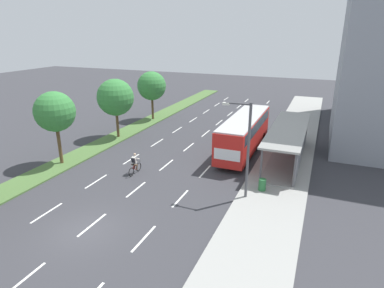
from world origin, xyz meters
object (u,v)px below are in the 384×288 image
object	(u,v)px
bus_shelter	(291,141)
bus	(244,130)
streetlight	(246,144)
trash_bin	(262,185)
median_tree_third	(115,97)
cyclist	(135,164)
median_tree_second	(55,112)
median_tree_fourth	(152,86)

from	to	relation	value
bus_shelter	bus	size ratio (longest dim) A/B	1.07
streetlight	bus	bearing A→B (deg)	103.65
bus_shelter	streetlight	xyz separation A→B (m)	(-2.11, -8.11, 2.02)
trash_bin	median_tree_third	bearing A→B (deg)	158.29
cyclist	median_tree_third	xyz separation A→B (m)	(-6.58, 7.30, 3.55)
bus	median_tree_second	size ratio (longest dim) A/B	1.84
median_tree_second	median_tree_fourth	xyz separation A→B (m)	(0.08, 15.95, -0.27)
median_tree_second	median_tree_third	distance (m)	7.98
streetlight	cyclist	bearing A→B (deg)	175.81
streetlight	trash_bin	size ratio (longest dim) A/B	7.65
bus	trash_bin	bearing A→B (deg)	-67.08
median_tree_third	median_tree_fourth	bearing A→B (deg)	91.46
bus_shelter	median_tree_third	bearing A→B (deg)	-179.50
median_tree_third	median_tree_fourth	size ratio (longest dim) A/B	1.02
cyclist	trash_bin	size ratio (longest dim) A/B	2.14
bus_shelter	cyclist	bearing A→B (deg)	-146.00
bus_shelter	cyclist	world-z (taller)	bus_shelter
median_tree_second	median_tree_fourth	world-z (taller)	median_tree_second
median_tree_second	trash_bin	xyz separation A→B (m)	(16.84, 1.38, -4.01)
bus	cyclist	size ratio (longest dim) A/B	6.20
cyclist	median_tree_second	bearing A→B (deg)	-174.40
median_tree_second	median_tree_fourth	bearing A→B (deg)	89.72
cyclist	median_tree_fourth	world-z (taller)	median_tree_fourth
median_tree_second	median_tree_fourth	size ratio (longest dim) A/B	1.02
median_tree_second	median_tree_third	xyz separation A→B (m)	(0.28, 7.97, -0.24)
median_tree_second	median_tree_third	world-z (taller)	median_tree_second
streetlight	median_tree_fourth	bearing A→B (deg)	134.64
bus	streetlight	bearing A→B (deg)	-76.35
median_tree_third	bus_shelter	bearing A→B (deg)	0.50
cyclist	median_tree_second	world-z (taller)	median_tree_second
cyclist	trash_bin	bearing A→B (deg)	4.07
cyclist	median_tree_fourth	bearing A→B (deg)	113.96
bus	trash_bin	distance (m)	8.35
median_tree_third	median_tree_fourth	xyz separation A→B (m)	(-0.20, 7.97, -0.02)
bus_shelter	trash_bin	xyz separation A→B (m)	(-1.08, -6.75, -1.29)
median_tree_second	trash_bin	bearing A→B (deg)	4.69
cyclist	median_tree_third	distance (m)	10.45
bus	cyclist	xyz separation A→B (m)	(-6.78, -8.28, -1.28)
median_tree_third	trash_bin	world-z (taller)	median_tree_third
bus	median_tree_fourth	size ratio (longest dim) A/B	1.89
median_tree_second	bus_shelter	bearing A→B (deg)	24.40
bus_shelter	trash_bin	distance (m)	6.95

